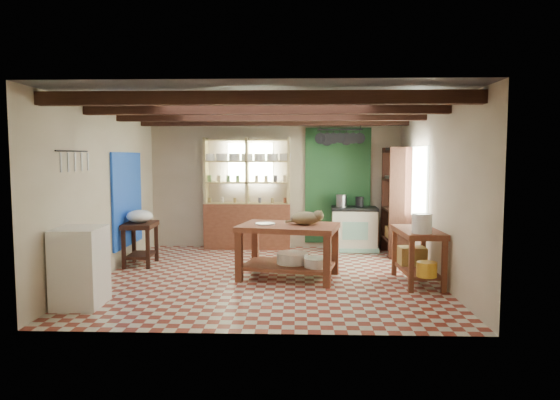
{
  "coord_description": "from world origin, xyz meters",
  "views": [
    {
      "loc": [
        0.44,
        -7.51,
        1.83
      ],
      "look_at": [
        0.17,
        0.3,
        1.15
      ],
      "focal_mm": 32.0,
      "sensor_mm": 36.0,
      "label": 1
    }
  ],
  "objects_px": {
    "white_cabinet": "(80,267)",
    "cat": "(306,218)",
    "stove": "(354,229)",
    "work_table": "(289,251)",
    "right_counter": "(418,256)",
    "prep_table": "(141,244)"
  },
  "relations": [
    {
      "from": "work_table",
      "to": "stove",
      "type": "xyz_separation_m",
      "value": [
        1.23,
        2.26,
        0.02
      ]
    },
    {
      "from": "white_cabinet",
      "to": "cat",
      "type": "distance_m",
      "value": 3.18
    },
    {
      "from": "prep_table",
      "to": "cat",
      "type": "distance_m",
      "value": 2.94
    },
    {
      "from": "prep_table",
      "to": "right_counter",
      "type": "xyz_separation_m",
      "value": [
        4.38,
        -1.08,
        0.03
      ]
    },
    {
      "from": "white_cabinet",
      "to": "right_counter",
      "type": "bearing_deg",
      "value": 12.91
    },
    {
      "from": "work_table",
      "to": "prep_table",
      "type": "distance_m",
      "value": 2.65
    },
    {
      "from": "prep_table",
      "to": "right_counter",
      "type": "distance_m",
      "value": 4.51
    },
    {
      "from": "stove",
      "to": "cat",
      "type": "bearing_deg",
      "value": -111.3
    },
    {
      "from": "prep_table",
      "to": "right_counter",
      "type": "relative_size",
      "value": 0.66
    },
    {
      "from": "stove",
      "to": "prep_table",
      "type": "height_order",
      "value": "stove"
    },
    {
      "from": "prep_table",
      "to": "cat",
      "type": "relative_size",
      "value": 1.66
    },
    {
      "from": "stove",
      "to": "cat",
      "type": "height_order",
      "value": "cat"
    },
    {
      "from": "white_cabinet",
      "to": "right_counter",
      "type": "height_order",
      "value": "white_cabinet"
    },
    {
      "from": "right_counter",
      "to": "work_table",
      "type": "bearing_deg",
      "value": 170.21
    },
    {
      "from": "white_cabinet",
      "to": "cat",
      "type": "relative_size",
      "value": 2.23
    },
    {
      "from": "work_table",
      "to": "stove",
      "type": "height_order",
      "value": "stove"
    },
    {
      "from": "work_table",
      "to": "cat",
      "type": "bearing_deg",
      "value": 11.31
    },
    {
      "from": "work_table",
      "to": "stove",
      "type": "bearing_deg",
      "value": 73.53
    },
    {
      "from": "prep_table",
      "to": "stove",
      "type": "bearing_deg",
      "value": 17.89
    },
    {
      "from": "work_table",
      "to": "right_counter",
      "type": "distance_m",
      "value": 1.88
    },
    {
      "from": "prep_table",
      "to": "work_table",
      "type": "bearing_deg",
      "value": -21.19
    },
    {
      "from": "stove",
      "to": "right_counter",
      "type": "bearing_deg",
      "value": -73.77
    }
  ]
}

